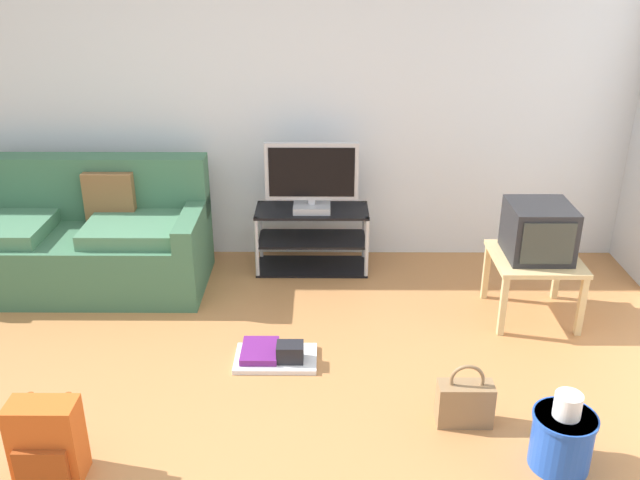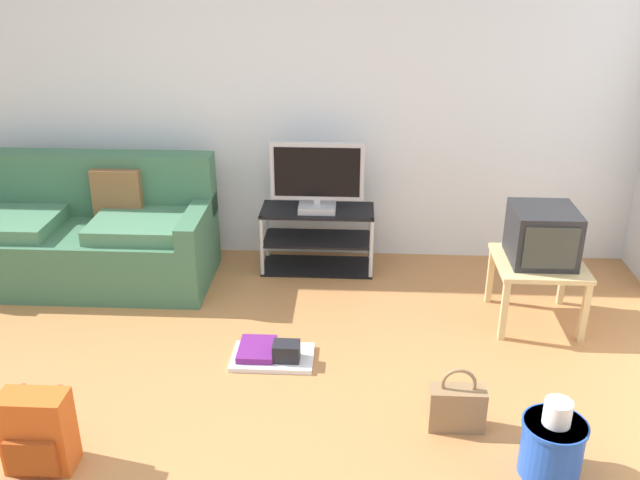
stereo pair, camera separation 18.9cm
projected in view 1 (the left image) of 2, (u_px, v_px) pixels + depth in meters
The scene contains 11 objects.
ground_plane at pixel (187, 455), 3.42m from camera, with size 9.00×9.80×0.02m, color #B27542.
wall_back at pixel (233, 84), 5.12m from camera, with size 9.00×0.10×2.70m, color silver.
couch at pixel (76, 240), 4.98m from camera, with size 1.88×0.81×0.90m.
tv_stand at pixel (312, 239), 5.25m from camera, with size 0.84×0.37×0.48m.
flat_tv at pixel (312, 178), 5.02m from camera, with size 0.68×0.22×0.52m.
side_table at pixel (535, 265), 4.52m from camera, with size 0.56×0.56×0.44m.
crt_tv at pixel (539, 231), 4.44m from camera, with size 0.40×0.42×0.35m.
backpack at pixel (47, 441), 3.19m from camera, with size 0.32×0.24×0.41m.
handbag at pixel (465, 402), 3.58m from camera, with size 0.29×0.13×0.36m.
cleaning_bucket at pixel (562, 436), 3.27m from camera, with size 0.30×0.30×0.41m.
floor_tray at pixel (275, 355), 4.15m from camera, with size 0.49×0.32×0.14m.
Camera 1 is at (0.68, -2.70, 2.34)m, focal length 38.65 mm.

